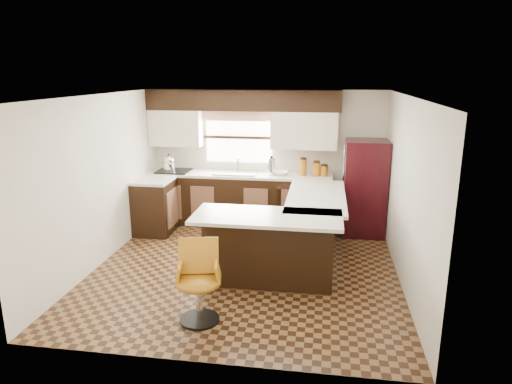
% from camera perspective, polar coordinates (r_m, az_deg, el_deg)
% --- Properties ---
extents(floor, '(4.40, 4.40, 0.00)m').
position_cam_1_polar(floor, '(6.56, -1.28, -9.49)').
color(floor, '#49301A').
rests_on(floor, ground).
extents(ceiling, '(4.40, 4.40, 0.00)m').
position_cam_1_polar(ceiling, '(5.99, -1.41, 11.93)').
color(ceiling, silver).
rests_on(ceiling, wall_back).
extents(wall_back, '(4.40, 0.00, 4.40)m').
position_cam_1_polar(wall_back, '(8.29, 1.30, 4.39)').
color(wall_back, beige).
rests_on(wall_back, floor).
extents(wall_front, '(4.40, 0.00, 4.40)m').
position_cam_1_polar(wall_front, '(4.12, -6.69, -6.69)').
color(wall_front, beige).
rests_on(wall_front, floor).
extents(wall_left, '(0.00, 4.40, 4.40)m').
position_cam_1_polar(wall_left, '(6.84, -18.94, 1.33)').
color(wall_left, beige).
rests_on(wall_left, floor).
extents(wall_right, '(0.00, 4.40, 4.40)m').
position_cam_1_polar(wall_right, '(6.17, 18.25, -0.03)').
color(wall_right, beige).
rests_on(wall_right, floor).
extents(base_cab_back, '(3.30, 0.60, 0.90)m').
position_cam_1_polar(base_cab_back, '(8.24, -2.11, -1.03)').
color(base_cab_back, black).
rests_on(base_cab_back, floor).
extents(base_cab_left, '(0.60, 0.70, 0.90)m').
position_cam_1_polar(base_cab_left, '(8.01, -12.52, -1.87)').
color(base_cab_left, black).
rests_on(base_cab_left, floor).
extents(counter_back, '(3.30, 0.60, 0.04)m').
position_cam_1_polar(counter_back, '(8.13, -2.14, 2.17)').
color(counter_back, silver).
rests_on(counter_back, base_cab_back).
extents(counter_left, '(0.60, 0.70, 0.04)m').
position_cam_1_polar(counter_left, '(7.89, -12.72, 1.42)').
color(counter_left, silver).
rests_on(counter_left, base_cab_left).
extents(soffit, '(3.40, 0.35, 0.36)m').
position_cam_1_polar(soffit, '(8.06, -1.70, 11.40)').
color(soffit, black).
rests_on(soffit, wall_back).
extents(upper_cab_left, '(0.94, 0.35, 0.64)m').
position_cam_1_polar(upper_cab_left, '(8.41, -9.96, 7.90)').
color(upper_cab_left, beige).
rests_on(upper_cab_left, wall_back).
extents(upper_cab_right, '(1.14, 0.35, 0.64)m').
position_cam_1_polar(upper_cab_right, '(7.98, 6.04, 7.68)').
color(upper_cab_right, beige).
rests_on(upper_cab_right, wall_back).
extents(window_pane, '(1.20, 0.02, 0.90)m').
position_cam_1_polar(window_pane, '(8.29, -2.16, 6.84)').
color(window_pane, white).
rests_on(window_pane, wall_back).
extents(valance, '(1.30, 0.06, 0.18)m').
position_cam_1_polar(valance, '(8.21, -2.24, 9.50)').
color(valance, '#D19B93').
rests_on(valance, wall_back).
extents(sink, '(0.75, 0.45, 0.03)m').
position_cam_1_polar(sink, '(8.11, -2.51, 2.41)').
color(sink, '#B2B2B7').
rests_on(sink, counter_back).
extents(dishwasher, '(0.58, 0.03, 0.78)m').
position_cam_1_polar(dishwasher, '(7.86, 4.70, -2.03)').
color(dishwasher, black).
rests_on(dishwasher, floor).
extents(cooktop, '(0.58, 0.50, 0.02)m').
position_cam_1_polar(cooktop, '(8.41, -10.24, 2.61)').
color(cooktop, black).
rests_on(cooktop, counter_back).
extents(peninsula_long, '(0.60, 1.95, 0.90)m').
position_cam_1_polar(peninsula_long, '(6.89, 7.02, -4.36)').
color(peninsula_long, black).
rests_on(peninsula_long, floor).
extents(peninsula_return, '(1.65, 0.60, 0.90)m').
position_cam_1_polar(peninsula_return, '(6.02, 1.67, -7.16)').
color(peninsula_return, black).
rests_on(peninsula_return, floor).
extents(counter_pen_long, '(0.84, 1.95, 0.04)m').
position_cam_1_polar(counter_pen_long, '(6.75, 7.56, -0.58)').
color(counter_pen_long, silver).
rests_on(counter_pen_long, peninsula_long).
extents(counter_pen_return, '(1.89, 0.84, 0.04)m').
position_cam_1_polar(counter_pen_return, '(5.77, 1.39, -3.13)').
color(counter_pen_return, silver).
rests_on(counter_pen_return, peninsula_return).
extents(refrigerator, '(0.69, 0.66, 1.61)m').
position_cam_1_polar(refrigerator, '(7.88, 13.43, 0.51)').
color(refrigerator, black).
rests_on(refrigerator, floor).
extents(bar_chair, '(0.58, 0.58, 0.91)m').
position_cam_1_polar(bar_chair, '(5.13, -7.22, -11.26)').
color(bar_chair, '#B27214').
rests_on(bar_chair, floor).
extents(kettle, '(0.22, 0.22, 0.30)m').
position_cam_1_polar(kettle, '(8.40, -10.81, 3.71)').
color(kettle, silver).
rests_on(kettle, cooktop).
extents(percolator, '(0.13, 0.13, 0.30)m').
position_cam_1_polar(percolator, '(8.00, 1.91, 3.25)').
color(percolator, silver).
rests_on(percolator, counter_back).
extents(mixing_bowl, '(0.27, 0.27, 0.06)m').
position_cam_1_polar(mixing_bowl, '(8.01, 3.09, 2.38)').
color(mixing_bowl, white).
rests_on(mixing_bowl, counter_back).
extents(canister_large, '(0.13, 0.13, 0.28)m').
position_cam_1_polar(canister_large, '(7.98, 5.88, 3.08)').
color(canister_large, '#9B6013').
rests_on(canister_large, counter_back).
extents(canister_med, '(0.14, 0.14, 0.23)m').
position_cam_1_polar(canister_med, '(7.98, 7.55, 2.84)').
color(canister_med, '#9B6013').
rests_on(canister_med, counter_back).
extents(canister_small, '(0.13, 0.13, 0.18)m').
position_cam_1_polar(canister_small, '(7.98, 8.52, 2.61)').
color(canister_small, '#9B6013').
rests_on(canister_small, counter_back).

